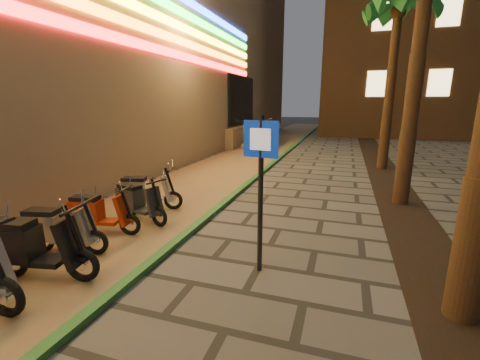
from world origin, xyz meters
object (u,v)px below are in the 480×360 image
(scooter_6, at_px, (56,229))
(scooter_7, at_px, (97,213))
(scooter_8, at_px, (137,201))
(scooter_9, at_px, (144,191))
(pedestrian_sign, at_px, (261,174))
(scooter_5, at_px, (30,247))

(scooter_6, bearing_deg, scooter_7, 74.72)
(scooter_8, relative_size, scooter_9, 0.98)
(scooter_6, distance_m, scooter_9, 2.62)
(pedestrian_sign, bearing_deg, scooter_8, 164.67)
(pedestrian_sign, relative_size, scooter_6, 1.63)
(scooter_5, height_order, scooter_9, scooter_5)
(scooter_8, bearing_deg, pedestrian_sign, -6.66)
(scooter_5, bearing_deg, scooter_9, 83.79)
(scooter_8, distance_m, scooter_9, 0.79)
(scooter_7, xyz_separation_m, scooter_9, (0.01, 1.65, 0.02))
(pedestrian_sign, xyz_separation_m, scooter_5, (-3.27, -1.32, -1.08))
(pedestrian_sign, distance_m, scooter_7, 3.79)
(pedestrian_sign, height_order, scooter_6, pedestrian_sign)
(scooter_6, xyz_separation_m, scooter_7, (0.05, 0.96, -0.01))
(scooter_7, bearing_deg, scooter_9, 79.12)
(pedestrian_sign, height_order, scooter_8, pedestrian_sign)
(scooter_9, bearing_deg, scooter_7, -106.51)
(scooter_5, xyz_separation_m, scooter_6, (-0.36, 0.79, -0.06))
(scooter_5, bearing_deg, scooter_8, 78.72)
(scooter_7, relative_size, scooter_9, 0.96)
(scooter_5, xyz_separation_m, scooter_9, (-0.31, 3.41, -0.06))
(pedestrian_sign, relative_size, scooter_8, 1.65)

